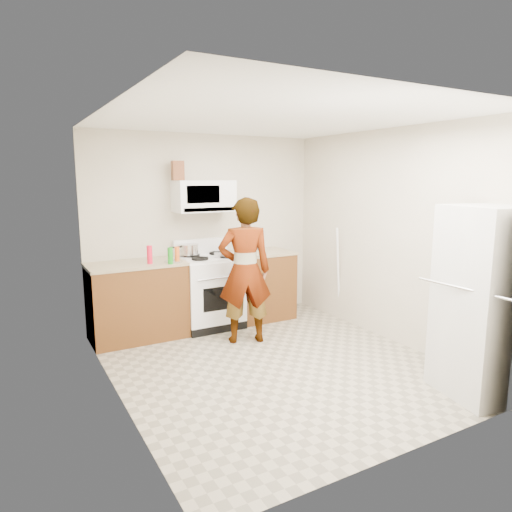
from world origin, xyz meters
TOP-DOWN VIEW (x-y plane):
  - floor at (0.00, 0.00)m, footprint 3.60×3.60m
  - back_wall at (0.00, 1.79)m, footprint 3.20×0.02m
  - right_wall at (1.59, 0.00)m, footprint 0.02×3.60m
  - cabinet_left at (-1.04, 1.49)m, footprint 1.12×0.62m
  - counter_left at (-1.04, 1.49)m, footprint 1.14×0.64m
  - cabinet_right at (0.68, 1.49)m, footprint 0.80×0.62m
  - counter_right at (0.68, 1.49)m, footprint 0.82×0.64m
  - gas_range at (-0.10, 1.48)m, footprint 0.76×0.65m
  - microwave at (-0.10, 1.61)m, footprint 0.76×0.38m
  - person at (0.05, 0.76)m, footprint 0.72×0.58m
  - fridge at (1.30, -1.47)m, footprint 0.83×0.83m
  - kettle at (0.61, 1.59)m, footprint 0.17×0.17m
  - jug at (-0.44, 1.62)m, footprint 0.16×0.16m
  - saucepan at (-0.31, 1.63)m, footprint 0.30×0.30m
  - tray at (0.06, 1.36)m, footprint 0.29×0.24m
  - bottle_spray at (-0.91, 1.35)m, footprint 0.08×0.08m
  - bottle_hot_sauce at (-0.58, 1.33)m, footprint 0.07×0.07m
  - bottle_green_cap at (-0.70, 1.20)m, footprint 0.07×0.07m
  - pot_lid at (-0.63, 1.31)m, footprint 0.23×0.23m
  - broom at (1.56, 0.89)m, footprint 0.24×0.18m

SIDE VIEW (x-z plane):
  - floor at x=0.00m, z-range 0.00..0.00m
  - cabinet_left at x=-1.04m, z-range 0.00..0.90m
  - cabinet_right at x=0.68m, z-range 0.00..0.90m
  - gas_range at x=-0.10m, z-range -0.08..1.05m
  - broom at x=1.56m, z-range 0.01..1.28m
  - fridge at x=1.30m, z-range 0.00..1.70m
  - person at x=0.05m, z-range 0.00..1.72m
  - counter_left at x=-1.04m, z-range 0.90..0.93m
  - counter_right at x=0.68m, z-range 0.90..0.93m
  - pot_lid at x=-0.63m, z-range 0.94..0.95m
  - tray at x=0.06m, z-range 0.93..0.98m
  - kettle at x=0.61m, z-range 0.94..1.09m
  - saucepan at x=-0.31m, z-range 0.95..1.08m
  - bottle_hot_sauce at x=-0.58m, z-range 0.94..1.11m
  - bottle_green_cap at x=-0.70m, z-range 0.94..1.13m
  - bottle_spray at x=-0.91m, z-range 0.94..1.15m
  - back_wall at x=0.00m, z-range 0.00..2.50m
  - right_wall at x=1.59m, z-range 0.00..2.50m
  - microwave at x=-0.10m, z-range 1.50..1.90m
  - jug at x=-0.44m, z-range 1.90..2.14m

